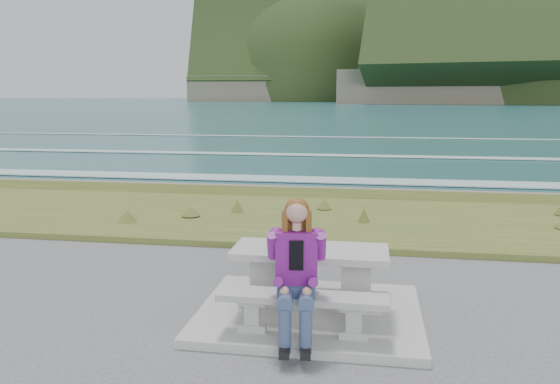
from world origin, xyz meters
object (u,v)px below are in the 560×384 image
(bench_landward, at_px, (302,303))
(picnic_table, at_px, (310,262))
(bench_seaward, at_px, (316,264))
(seated_woman, at_px, (296,290))

(bench_landward, bearing_deg, picnic_table, 90.00)
(picnic_table, distance_m, bench_landward, 0.74)
(bench_seaward, bearing_deg, bench_landward, -90.00)
(bench_landward, bearing_deg, bench_seaward, 90.00)
(bench_landward, xyz_separation_m, seated_woman, (-0.05, -0.14, 0.19))
(bench_seaward, bearing_deg, picnic_table, -90.00)
(bench_seaward, height_order, seated_woman, seated_woman)
(bench_seaward, xyz_separation_m, seated_woman, (-0.05, -1.54, 0.19))
(bench_landward, distance_m, seated_woman, 0.24)
(picnic_table, xyz_separation_m, seated_woman, (-0.05, -0.84, -0.04))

